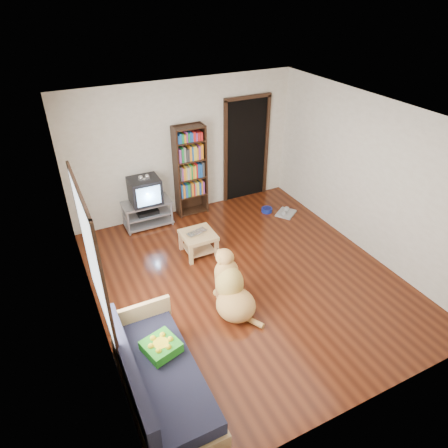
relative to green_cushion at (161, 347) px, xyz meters
name	(u,v)px	position (x,y,z in m)	size (l,w,h in m)	color
ground	(245,278)	(1.75, 1.14, -0.48)	(5.00, 5.00, 0.00)	#52200E
ceiling	(251,117)	(1.75, 1.14, 2.12)	(5.00, 5.00, 0.00)	white
wall_back	(184,149)	(1.75, 3.64, 0.82)	(4.50, 4.50, 0.00)	beige
wall_front	(377,325)	(1.75, -1.36, 0.82)	(4.50, 4.50, 0.00)	beige
wall_left	(86,248)	(-0.50, 1.14, 0.82)	(5.00, 5.00, 0.00)	beige
wall_right	(368,178)	(4.00, 1.14, 0.82)	(5.00, 5.00, 0.00)	beige
green_cushion	(161,347)	(0.00, 0.00, 0.00)	(0.37, 0.37, 0.12)	green
laptop	(199,234)	(1.36, 2.08, -0.07)	(0.35, 0.23, 0.03)	silver
dog_bowl	(267,210)	(3.17, 2.81, -0.44)	(0.22, 0.22, 0.08)	navy
grey_rag	(286,213)	(3.47, 2.56, -0.47)	(0.40, 0.32, 0.03)	gray
window	(92,257)	(-0.48, 0.64, 1.02)	(0.03, 1.46, 1.70)	white
doorway	(246,147)	(3.10, 3.62, 0.64)	(1.03, 0.05, 2.19)	black
tv_stand	(147,213)	(0.85, 3.39, -0.21)	(0.90, 0.45, 0.50)	#99999E
crt_tv	(144,190)	(0.85, 3.41, 0.26)	(0.55, 0.52, 0.58)	black
bookshelf	(190,166)	(1.80, 3.48, 0.52)	(0.60, 0.30, 1.80)	black
sofa	(159,379)	(-0.12, -0.24, -0.22)	(0.80, 1.80, 0.80)	tan
coffee_table	(198,239)	(1.36, 2.11, -0.20)	(0.55, 0.55, 0.40)	tan
dog	(231,290)	(1.26, 0.67, -0.16)	(0.58, 1.09, 0.89)	tan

